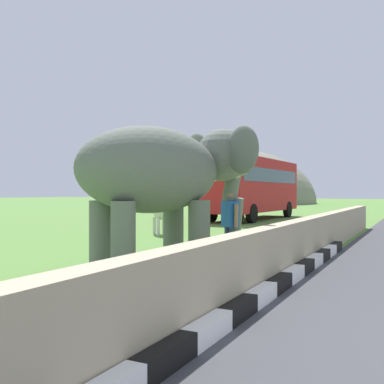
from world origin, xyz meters
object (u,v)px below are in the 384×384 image
(elephant, at_px, (166,173))
(cow_mid, at_px, (234,205))
(bus_red, at_px, (253,184))
(cow_near, at_px, (161,212))
(cow_far, at_px, (239,206))
(person_handler, at_px, (230,222))

(elephant, distance_m, cow_mid, 16.26)
(bus_red, xyz_separation_m, cow_near, (-10.76, -0.19, -1.21))
(cow_mid, relative_size, cow_far, 1.08)
(cow_near, bearing_deg, person_handler, -136.13)
(elephant, bearing_deg, bus_red, 13.76)
(cow_near, xyz_separation_m, cow_mid, (8.95, 0.67, 0.00))
(person_handler, relative_size, bus_red, 0.17)
(person_handler, distance_m, bus_red, 16.55)
(person_handler, distance_m, cow_near, 6.91)
(bus_red, height_order, cow_mid, bus_red)
(cow_near, height_order, cow_mid, same)
(elephant, height_order, cow_far, elephant)
(bus_red, height_order, cow_far, bus_red)
(bus_red, relative_size, cow_far, 5.57)
(elephant, xyz_separation_m, cow_mid, (15.52, 4.73, -1.11))
(cow_far, bearing_deg, bus_red, 5.50)
(cow_mid, bearing_deg, cow_near, -175.70)
(elephant, height_order, person_handler, elephant)
(person_handler, xyz_separation_m, bus_red, (15.74, 4.97, 1.16))
(cow_near, distance_m, cow_mid, 8.98)
(bus_red, relative_size, cow_mid, 5.15)
(person_handler, height_order, cow_near, person_handler)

